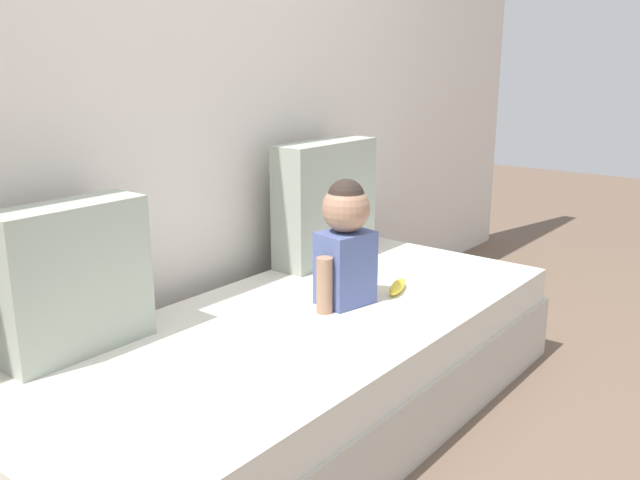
{
  "coord_description": "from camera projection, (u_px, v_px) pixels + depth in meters",
  "views": [
    {
      "loc": [
        -1.6,
        -1.36,
        1.22
      ],
      "look_at": [
        0.11,
        0.0,
        0.64
      ],
      "focal_mm": 37.76,
      "sensor_mm": 36.0,
      "label": 1
    }
  ],
  "objects": [
    {
      "name": "throw_pillow_right",
      "position": [
        325.0,
        202.0,
        2.84
      ],
      "size": [
        0.52,
        0.16,
        0.51
      ],
      "primitive_type": "cube",
      "color": "#99A393",
      "rests_on": "couch"
    },
    {
      "name": "throw_pillow_left",
      "position": [
        73.0,
        279.0,
        1.95
      ],
      "size": [
        0.44,
        0.16,
        0.44
      ],
      "primitive_type": "cube",
      "color": "#99A393",
      "rests_on": "couch"
    },
    {
      "name": "ground_plane",
      "position": [
        301.0,
        422.0,
        2.34
      ],
      "size": [
        12.0,
        12.0,
        0.0
      ],
      "primitive_type": "plane",
      "color": "brown"
    },
    {
      "name": "back_wall",
      "position": [
        173.0,
        94.0,
        2.41
      ],
      "size": [
        5.37,
        0.1,
        2.2
      ],
      "primitive_type": "cube",
      "color": "silver",
      "rests_on": "ground"
    },
    {
      "name": "toddler",
      "position": [
        346.0,
        240.0,
        2.33
      ],
      "size": [
        0.29,
        0.17,
        0.45
      ],
      "color": "#4C5B93",
      "rests_on": "couch"
    },
    {
      "name": "couch",
      "position": [
        300.0,
        372.0,
        2.3
      ],
      "size": [
        2.17,
        0.91,
        0.39
      ],
      "color": "beige",
      "rests_on": "ground"
    },
    {
      "name": "banana",
      "position": [
        397.0,
        287.0,
        2.5
      ],
      "size": [
        0.18,
        0.09,
        0.04
      ],
      "primitive_type": "ellipsoid",
      "rotation": [
        0.0,
        0.0,
        0.31
      ],
      "color": "yellow",
      "rests_on": "couch"
    }
  ]
}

